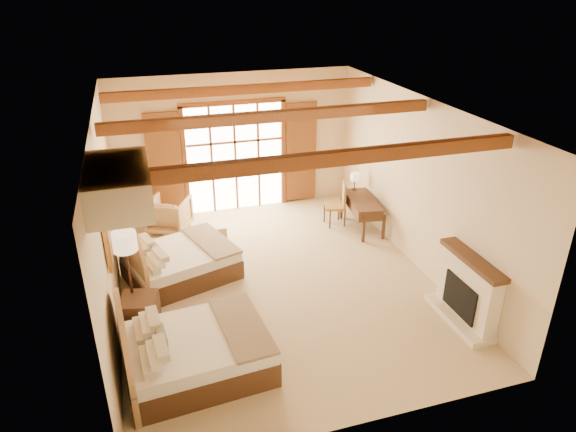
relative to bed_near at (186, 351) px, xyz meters
name	(u,v)px	position (x,y,z in m)	size (l,w,h in m)	color
floor	(276,281)	(1.84, 1.94, -0.39)	(7.00, 7.00, 0.00)	tan
wall_back	(234,143)	(1.84, 5.44, 1.21)	(5.50, 5.50, 0.00)	beige
wall_left	(107,222)	(-0.91, 1.94, 1.21)	(7.00, 7.00, 0.00)	beige
wall_right	(418,184)	(4.59, 1.94, 1.21)	(7.00, 7.00, 0.00)	beige
ceiling	(274,109)	(1.84, 1.94, 2.81)	(7.00, 7.00, 0.00)	#BC7C39
ceiling_beams	(274,116)	(1.84, 1.94, 2.69)	(5.39, 4.60, 0.18)	brown
french_doors	(235,159)	(1.84, 5.38, 0.86)	(3.95, 0.08, 2.60)	white
fireplace	(467,293)	(4.44, -0.06, 0.12)	(0.46, 1.40, 1.16)	#F3E9C5
painting	(108,234)	(-0.86, 1.19, 1.36)	(0.06, 0.95, 0.75)	#CF8C41
canopy_valance	(119,185)	(-0.56, -0.06, 2.56)	(0.70, 1.40, 0.45)	beige
bed_near	(186,351)	(0.00, 0.00, 0.00)	(2.09, 1.64, 1.30)	#462E19
bed_far	(173,261)	(0.07, 2.60, -0.02)	(2.27, 1.91, 1.23)	#462E19
nightstand	(140,316)	(-0.59, 1.11, -0.07)	(0.54, 0.54, 0.65)	#462E19
floor_lamp	(125,248)	(-0.66, 1.30, 1.05)	(0.36, 0.36, 1.69)	#341F15
armchair	(169,214)	(0.18, 4.63, -0.01)	(0.81, 0.83, 0.76)	#A97F4F
ottoman	(213,233)	(1.01, 3.88, -0.21)	(0.51, 0.51, 0.37)	tan
desk	(362,213)	(4.24, 3.49, -0.02)	(0.73, 1.37, 0.70)	#462E19
desk_chair	(336,211)	(3.77, 3.86, -0.08)	(0.56, 0.55, 1.00)	olive
desk_lamp	(355,177)	(4.28, 4.05, 0.61)	(0.20, 0.20, 0.39)	#341F15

